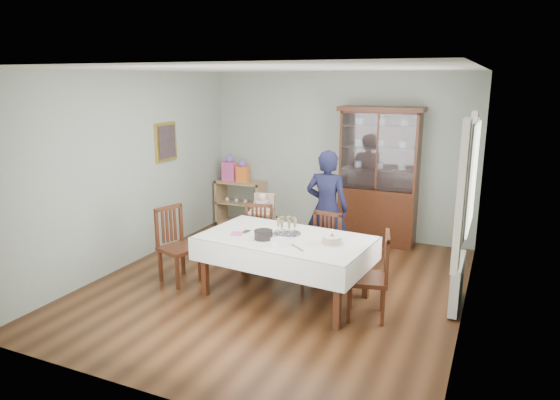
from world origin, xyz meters
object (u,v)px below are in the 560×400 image
Objects in this scene: woman at (327,208)px; champagne_tray at (287,230)px; chair_end_left at (179,260)px; high_chair at (263,230)px; birthday_cake at (332,240)px; chair_far_right at (321,263)px; gift_bag_orange at (243,172)px; chair_end_right at (368,292)px; chair_far_left at (257,252)px; china_cabinet at (379,174)px; sideboard at (241,203)px; gift_bag_pink at (229,169)px; dining_table at (285,267)px.

woman reaches higher than champagne_tray.
chair_end_left is 1.04× the size of high_chair.
champagne_tray is 0.62m from birthday_cake.
gift_bag_orange is at bearing 145.33° from chair_far_right.
chair_end_right reaches higher than high_chair.
high_chair is at bearing 93.72° from chair_far_left.
birthday_cake is at bearing -53.67° from chair_far_right.
woman is (-0.42, -1.28, -0.30)m from china_cabinet.
chair_end_left is 2.51m from chair_end_right.
champagne_tray is 1.29× the size of birthday_cake.
champagne_tray reaches higher than sideboard.
gift_bag_pink is (-2.28, 1.28, 0.18)m from woman.
woman reaches higher than chair_end_left.
gift_bag_orange is at bearing -0.00° from gift_bag_pink.
chair_end_right is 4.03m from gift_bag_orange.
gift_bag_pink is (-3.24, 2.63, 0.71)m from chair_end_right.
chair_far_right is 1.06m from chair_end_right.
gift_bag_orange reaches higher than high_chair.
birthday_cake is (0.59, -0.03, 0.42)m from dining_table.
china_cabinet is at bearing 30.15° from high_chair.
high_chair is at bearing 125.93° from dining_table.
chair_far_right is 2.68× the size of champagne_tray.
gift_bag_orange reaches higher than chair_far_right.
china_cabinet is 2.13m from chair_far_right.
gift_bag_pink reaches higher than dining_table.
chair_end_right is 2.43m from high_chair.
chair_far_right is 0.55× the size of woman.
dining_table is at bearing -109.77° from chair_end_right.
dining_table is at bearing -57.70° from chair_far_left.
high_chair is 2.06m from birthday_cake.
champagne_tray is at bearing 101.56° from dining_table.
chair_far_left is at bearing -80.73° from high_chair.
dining_table is 2.22× the size of high_chair.
chair_end_left is (-0.76, -0.75, 0.02)m from chair_far_left.
chair_end_right is (0.54, -2.63, -0.83)m from china_cabinet.
sideboard is at bearing 128.04° from dining_table.
sideboard is 2.97m from chair_far_right.
china_cabinet reaches higher than chair_end_left.
dining_table is at bearing -52.58° from gift_bag_orange.
high_chair is at bearing -44.35° from gift_bag_pink.
champagne_tray reaches higher than birthday_cake.
chair_end_left is at bearing -171.53° from champagne_tray.
sideboard is 3.66m from birthday_cake.
sideboard is at bearing 128.80° from champagne_tray.
china_cabinet is 1.38m from woman.
gift_bag_pink is 1.18× the size of gift_bag_orange.
china_cabinet is at bearing -0.03° from gift_bag_pink.
gift_bag_orange is (-1.91, 2.42, 0.15)m from champagne_tray.
gift_bag_pink reaches higher than birthday_cake.
chair_far_left is 2.66× the size of champagne_tray.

